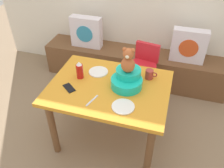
{
  "coord_description": "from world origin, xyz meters",
  "views": [
    {
      "loc": [
        0.54,
        -1.7,
        2.15
      ],
      "look_at": [
        0.0,
        0.1,
        0.69
      ],
      "focal_mm": 37.76,
      "sensor_mm": 36.0,
      "label": 1
    }
  ],
  "objects_px": {
    "infant_seat_teal": "(127,79)",
    "dinner_plate_near": "(123,107)",
    "ketchup_bottle": "(80,70)",
    "pillow_floral_left": "(86,32)",
    "coffee_mug": "(150,74)",
    "pillow_floral_right": "(189,46)",
    "highchair": "(143,67)",
    "dinner_plate_far": "(98,72)",
    "dining_table": "(109,95)",
    "teddy_bear": "(128,61)",
    "cell_phone": "(69,88)"
  },
  "relations": [
    {
      "from": "dining_table",
      "to": "pillow_floral_left",
      "type": "bearing_deg",
      "value": 121.05
    },
    {
      "from": "pillow_floral_left",
      "to": "dinner_plate_near",
      "type": "xyz_separation_m",
      "value": [
        0.9,
        -1.41,
        0.07
      ]
    },
    {
      "from": "highchair",
      "to": "coffee_mug",
      "type": "distance_m",
      "value": 0.59
    },
    {
      "from": "dinner_plate_near",
      "to": "cell_phone",
      "type": "xyz_separation_m",
      "value": [
        -0.56,
        0.1,
        -0.0
      ]
    },
    {
      "from": "pillow_floral_left",
      "to": "dinner_plate_far",
      "type": "distance_m",
      "value": 1.11
    },
    {
      "from": "dining_table",
      "to": "dinner_plate_far",
      "type": "relative_size",
      "value": 5.76
    },
    {
      "from": "highchair",
      "to": "dinner_plate_far",
      "type": "distance_m",
      "value": 0.71
    },
    {
      "from": "pillow_floral_right",
      "to": "cell_phone",
      "type": "relative_size",
      "value": 3.06
    },
    {
      "from": "dining_table",
      "to": "highchair",
      "type": "relative_size",
      "value": 1.46
    },
    {
      "from": "highchair",
      "to": "coffee_mug",
      "type": "xyz_separation_m",
      "value": [
        0.14,
        -0.51,
        0.27
      ]
    },
    {
      "from": "dining_table",
      "to": "dinner_plate_far",
      "type": "distance_m",
      "value": 0.28
    },
    {
      "from": "highchair",
      "to": "ketchup_bottle",
      "type": "bearing_deg",
      "value": -127.0
    },
    {
      "from": "coffee_mug",
      "to": "dinner_plate_near",
      "type": "relative_size",
      "value": 0.6
    },
    {
      "from": "cell_phone",
      "to": "highchair",
      "type": "bearing_deg",
      "value": 6.41
    },
    {
      "from": "teddy_bear",
      "to": "ketchup_bottle",
      "type": "bearing_deg",
      "value": -178.81
    },
    {
      "from": "ketchup_bottle",
      "to": "dinner_plate_near",
      "type": "bearing_deg",
      "value": -29.64
    },
    {
      "from": "dinner_plate_near",
      "to": "dinner_plate_far",
      "type": "height_order",
      "value": "same"
    },
    {
      "from": "dining_table",
      "to": "ketchup_bottle",
      "type": "height_order",
      "value": "ketchup_bottle"
    },
    {
      "from": "pillow_floral_right",
      "to": "dinner_plate_far",
      "type": "height_order",
      "value": "pillow_floral_right"
    },
    {
      "from": "infant_seat_teal",
      "to": "teddy_bear",
      "type": "height_order",
      "value": "teddy_bear"
    },
    {
      "from": "infant_seat_teal",
      "to": "dinner_plate_near",
      "type": "relative_size",
      "value": 1.65
    },
    {
      "from": "pillow_floral_right",
      "to": "cell_phone",
      "type": "height_order",
      "value": "pillow_floral_right"
    },
    {
      "from": "highchair",
      "to": "teddy_bear",
      "type": "distance_m",
      "value": 0.85
    },
    {
      "from": "coffee_mug",
      "to": "dinner_plate_far",
      "type": "bearing_deg",
      "value": -174.56
    },
    {
      "from": "teddy_bear",
      "to": "cell_phone",
      "type": "relative_size",
      "value": 1.74
    },
    {
      "from": "pillow_floral_left",
      "to": "teddy_bear",
      "type": "bearing_deg",
      "value": -51.95
    },
    {
      "from": "coffee_mug",
      "to": "dinner_plate_far",
      "type": "relative_size",
      "value": 0.6
    },
    {
      "from": "coffee_mug",
      "to": "dining_table",
      "type": "bearing_deg",
      "value": -145.62
    },
    {
      "from": "highchair",
      "to": "teddy_bear",
      "type": "height_order",
      "value": "teddy_bear"
    },
    {
      "from": "dinner_plate_far",
      "to": "infant_seat_teal",
      "type": "bearing_deg",
      "value": -20.66
    },
    {
      "from": "teddy_bear",
      "to": "ketchup_bottle",
      "type": "relative_size",
      "value": 1.35
    },
    {
      "from": "pillow_floral_left",
      "to": "dining_table",
      "type": "bearing_deg",
      "value": -58.95
    },
    {
      "from": "ketchup_bottle",
      "to": "coffee_mug",
      "type": "height_order",
      "value": "ketchup_bottle"
    },
    {
      "from": "dinner_plate_far",
      "to": "cell_phone",
      "type": "xyz_separation_m",
      "value": [
        -0.18,
        -0.33,
        -0.0
      ]
    },
    {
      "from": "ketchup_bottle",
      "to": "cell_phone",
      "type": "distance_m",
      "value": 0.21
    },
    {
      "from": "infant_seat_teal",
      "to": "coffee_mug",
      "type": "height_order",
      "value": "infant_seat_teal"
    },
    {
      "from": "ketchup_bottle",
      "to": "pillow_floral_left",
      "type": "bearing_deg",
      "value": 108.91
    },
    {
      "from": "pillow_floral_left",
      "to": "infant_seat_teal",
      "type": "xyz_separation_m",
      "value": [
        0.86,
        -1.1,
        0.13
      ]
    },
    {
      "from": "dining_table",
      "to": "coffee_mug",
      "type": "xyz_separation_m",
      "value": [
        0.35,
        0.24,
        0.16
      ]
    },
    {
      "from": "teddy_bear",
      "to": "dinner_plate_far",
      "type": "xyz_separation_m",
      "value": [
        -0.34,
        0.13,
        -0.27
      ]
    },
    {
      "from": "infant_seat_teal",
      "to": "dinner_plate_near",
      "type": "height_order",
      "value": "infant_seat_teal"
    },
    {
      "from": "dining_table",
      "to": "dinner_plate_far",
      "type": "xyz_separation_m",
      "value": [
        -0.17,
        0.19,
        0.12
      ]
    },
    {
      "from": "highchair",
      "to": "dinner_plate_far",
      "type": "xyz_separation_m",
      "value": [
        -0.38,
        -0.56,
        0.22
      ]
    },
    {
      "from": "pillow_floral_left",
      "to": "dinner_plate_far",
      "type": "xyz_separation_m",
      "value": [
        0.53,
        -0.98,
        0.07
      ]
    },
    {
      "from": "teddy_bear",
      "to": "dining_table",
      "type": "bearing_deg",
      "value": -159.32
    },
    {
      "from": "infant_seat_teal",
      "to": "ketchup_bottle",
      "type": "xyz_separation_m",
      "value": [
        -0.48,
        -0.01,
        0.02
      ]
    },
    {
      "from": "dinner_plate_far",
      "to": "cell_phone",
      "type": "relative_size",
      "value": 1.39
    },
    {
      "from": "pillow_floral_right",
      "to": "teddy_bear",
      "type": "height_order",
      "value": "teddy_bear"
    },
    {
      "from": "coffee_mug",
      "to": "pillow_floral_right",
      "type": "bearing_deg",
      "value": 68.61
    },
    {
      "from": "dinner_plate_far",
      "to": "cell_phone",
      "type": "distance_m",
      "value": 0.38
    }
  ]
}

